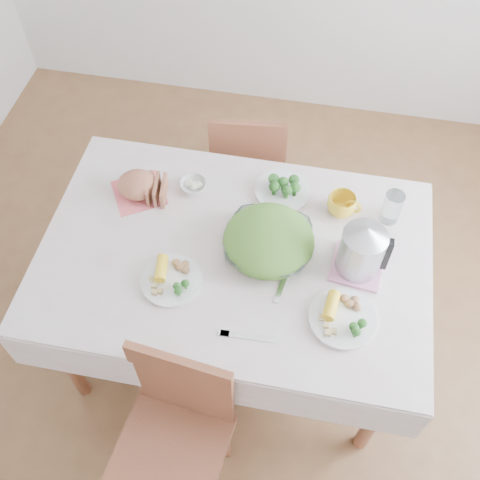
% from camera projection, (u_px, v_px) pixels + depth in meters
% --- Properties ---
extents(floor, '(3.60, 3.60, 0.00)m').
position_uv_depth(floor, '(235.00, 338.00, 2.78)').
color(floor, brown).
rests_on(floor, ground).
extents(dining_table, '(1.40, 0.90, 0.75)m').
position_uv_depth(dining_table, '(235.00, 301.00, 2.48)').
color(dining_table, brown).
rests_on(dining_table, floor).
extents(tablecloth, '(1.50, 1.00, 0.01)m').
position_uv_depth(tablecloth, '(234.00, 253.00, 2.17)').
color(tablecloth, beige).
rests_on(tablecloth, dining_table).
extents(chair_near, '(0.44, 0.44, 0.87)m').
position_uv_depth(chair_near, '(169.00, 449.00, 2.02)').
color(chair_near, brown).
rests_on(chair_near, floor).
extents(chair_far, '(0.42, 0.42, 0.83)m').
position_uv_depth(chair_far, '(249.00, 154.00, 2.87)').
color(chair_far, brown).
rests_on(chair_far, floor).
extents(salad_bowl, '(0.33, 0.33, 0.08)m').
position_uv_depth(salad_bowl, '(268.00, 244.00, 2.13)').
color(salad_bowl, white).
rests_on(salad_bowl, tablecloth).
extents(dinner_plate_left, '(0.27, 0.27, 0.02)m').
position_uv_depth(dinner_plate_left, '(172.00, 280.00, 2.07)').
color(dinner_plate_left, white).
rests_on(dinner_plate_left, tablecloth).
extents(dinner_plate_right, '(0.33, 0.33, 0.02)m').
position_uv_depth(dinner_plate_right, '(342.00, 319.00, 1.98)').
color(dinner_plate_right, white).
rests_on(dinner_plate_right, tablecloth).
extents(broccoli_plate, '(0.25, 0.25, 0.02)m').
position_uv_depth(broccoli_plate, '(282.00, 191.00, 2.33)').
color(broccoli_plate, beige).
rests_on(broccoli_plate, tablecloth).
extents(napkin, '(0.27, 0.27, 0.00)m').
position_uv_depth(napkin, '(139.00, 193.00, 2.33)').
color(napkin, '#E15C5F').
rests_on(napkin, tablecloth).
extents(bread_loaf, '(0.19, 0.18, 0.10)m').
position_uv_depth(bread_loaf, '(137.00, 184.00, 2.29)').
color(bread_loaf, brown).
rests_on(bread_loaf, napkin).
extents(fruit_bowl, '(0.14, 0.14, 0.03)m').
position_uv_depth(fruit_bowl, '(193.00, 186.00, 2.33)').
color(fruit_bowl, white).
rests_on(fruit_bowl, tablecloth).
extents(yellow_mug, '(0.15, 0.15, 0.09)m').
position_uv_depth(yellow_mug, '(342.00, 205.00, 2.24)').
color(yellow_mug, yellow).
rests_on(yellow_mug, tablecloth).
extents(glass_tumbler, '(0.10, 0.10, 0.14)m').
position_uv_depth(glass_tumbler, '(391.00, 208.00, 2.20)').
color(glass_tumbler, white).
rests_on(glass_tumbler, tablecloth).
extents(pink_tray, '(0.21, 0.21, 0.01)m').
position_uv_depth(pink_tray, '(357.00, 266.00, 2.11)').
color(pink_tray, '#CB7C9E').
rests_on(pink_tray, tablecloth).
extents(electric_kettle, '(0.21, 0.21, 0.23)m').
position_uv_depth(electric_kettle, '(362.00, 249.00, 2.02)').
color(electric_kettle, '#B2B5BA').
rests_on(electric_kettle, pink_tray).
extents(fork_left, '(0.03, 0.17, 0.00)m').
position_uv_depth(fork_left, '(175.00, 288.00, 2.07)').
color(fork_left, silver).
rests_on(fork_left, tablecloth).
extents(fork_right, '(0.05, 0.18, 0.00)m').
position_uv_depth(fork_right, '(283.00, 283.00, 2.08)').
color(fork_right, silver).
rests_on(fork_right, tablecloth).
extents(knife, '(0.21, 0.03, 0.00)m').
position_uv_depth(knife, '(249.00, 336.00, 1.95)').
color(knife, silver).
rests_on(knife, tablecloth).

